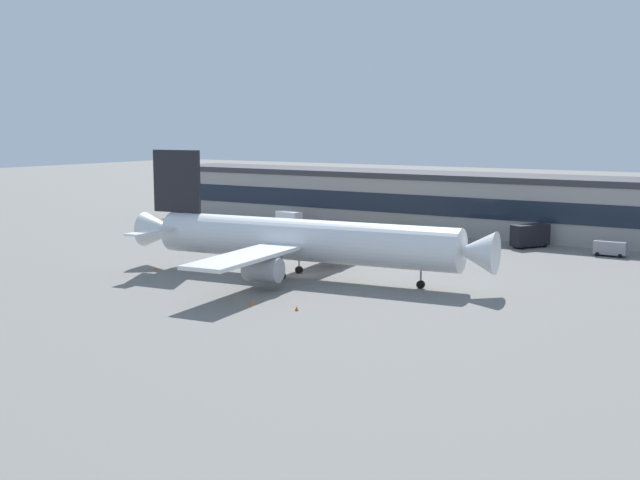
{
  "coord_description": "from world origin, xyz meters",
  "views": [
    {
      "loc": [
        64.44,
        -94.11,
        21.51
      ],
      "look_at": [
        1.5,
        2.34,
        5.0
      ],
      "focal_mm": 44.71,
      "sensor_mm": 36.0,
      "label": 1
    }
  ],
  "objects_px": {
    "traffic_cone_2": "(251,302)",
    "follow_me_car": "(392,231)",
    "pushback_tractor": "(355,231)",
    "stair_truck": "(289,219)",
    "airliner": "(299,240)",
    "belt_loader": "(322,227)",
    "fuel_truck": "(438,236)",
    "catering_truck": "(529,235)",
    "crew_van": "(610,248)",
    "traffic_cone_1": "(155,268)",
    "traffic_cone_0": "(297,308)"
  },
  "relations": [
    {
      "from": "traffic_cone_2",
      "to": "follow_me_car",
      "type": "bearing_deg",
      "value": 102.74
    },
    {
      "from": "pushback_tractor",
      "to": "stair_truck",
      "type": "bearing_deg",
      "value": 169.49
    },
    {
      "from": "traffic_cone_2",
      "to": "pushback_tractor",
      "type": "bearing_deg",
      "value": 108.97
    },
    {
      "from": "airliner",
      "to": "pushback_tractor",
      "type": "height_order",
      "value": "airliner"
    },
    {
      "from": "airliner",
      "to": "belt_loader",
      "type": "height_order",
      "value": "airliner"
    },
    {
      "from": "fuel_truck",
      "to": "catering_truck",
      "type": "bearing_deg",
      "value": 26.64
    },
    {
      "from": "stair_truck",
      "to": "follow_me_car",
      "type": "distance_m",
      "value": 24.54
    },
    {
      "from": "crew_van",
      "to": "airliner",
      "type": "bearing_deg",
      "value": -126.8
    },
    {
      "from": "stair_truck",
      "to": "catering_truck",
      "type": "distance_m",
      "value": 51.93
    },
    {
      "from": "stair_truck",
      "to": "traffic_cone_1",
      "type": "bearing_deg",
      "value": -76.93
    },
    {
      "from": "stair_truck",
      "to": "catering_truck",
      "type": "bearing_deg",
      "value": 1.16
    },
    {
      "from": "belt_loader",
      "to": "traffic_cone_1",
      "type": "distance_m",
      "value": 49.47
    },
    {
      "from": "pushback_tractor",
      "to": "traffic_cone_2",
      "type": "xyz_separation_m",
      "value": [
        20.3,
        -59.06,
        -0.73
      ]
    },
    {
      "from": "fuel_truck",
      "to": "crew_van",
      "type": "bearing_deg",
      "value": 10.23
    },
    {
      "from": "pushback_tractor",
      "to": "catering_truck",
      "type": "bearing_deg",
      "value": 7.65
    },
    {
      "from": "belt_loader",
      "to": "catering_truck",
      "type": "distance_m",
      "value": 42.1
    },
    {
      "from": "traffic_cone_2",
      "to": "stair_truck",
      "type": "bearing_deg",
      "value": 121.85
    },
    {
      "from": "belt_loader",
      "to": "traffic_cone_1",
      "type": "bearing_deg",
      "value": -87.63
    },
    {
      "from": "pushback_tractor",
      "to": "stair_truck",
      "type": "distance_m",
      "value": 18.86
    },
    {
      "from": "traffic_cone_0",
      "to": "traffic_cone_1",
      "type": "distance_m",
      "value": 34.7
    },
    {
      "from": "crew_van",
      "to": "traffic_cone_1",
      "type": "bearing_deg",
      "value": -136.91
    },
    {
      "from": "fuel_truck",
      "to": "traffic_cone_0",
      "type": "bearing_deg",
      "value": -82.18
    },
    {
      "from": "belt_loader",
      "to": "traffic_cone_0",
      "type": "relative_size",
      "value": 11.14
    },
    {
      "from": "stair_truck",
      "to": "traffic_cone_1",
      "type": "relative_size",
      "value": 10.84
    },
    {
      "from": "airliner",
      "to": "follow_me_car",
      "type": "relative_size",
      "value": 11.66
    },
    {
      "from": "stair_truck",
      "to": "fuel_truck",
      "type": "height_order",
      "value": "stair_truck"
    },
    {
      "from": "airliner",
      "to": "catering_truck",
      "type": "xyz_separation_m",
      "value": [
        18.33,
        45.75,
        -3.14
      ]
    },
    {
      "from": "traffic_cone_0",
      "to": "traffic_cone_1",
      "type": "height_order",
      "value": "traffic_cone_1"
    },
    {
      "from": "follow_me_car",
      "to": "pushback_tractor",
      "type": "bearing_deg",
      "value": -144.92
    },
    {
      "from": "airliner",
      "to": "traffic_cone_0",
      "type": "xyz_separation_m",
      "value": [
        11.58,
        -17.31,
        -5.14
      ]
    },
    {
      "from": "crew_van",
      "to": "traffic_cone_0",
      "type": "distance_m",
      "value": 64.59
    },
    {
      "from": "traffic_cone_0",
      "to": "traffic_cone_1",
      "type": "bearing_deg",
      "value": 162.81
    },
    {
      "from": "fuel_truck",
      "to": "belt_loader",
      "type": "distance_m",
      "value": 27.81
    },
    {
      "from": "traffic_cone_1",
      "to": "pushback_tractor",
      "type": "bearing_deg",
      "value": 82.33
    },
    {
      "from": "pushback_tractor",
      "to": "traffic_cone_0",
      "type": "relative_size",
      "value": 9.12
    },
    {
      "from": "traffic_cone_0",
      "to": "pushback_tractor",
      "type": "bearing_deg",
      "value": 114.46
    },
    {
      "from": "crew_van",
      "to": "traffic_cone_0",
      "type": "height_order",
      "value": "crew_van"
    },
    {
      "from": "catering_truck",
      "to": "traffic_cone_1",
      "type": "bearing_deg",
      "value": -127.08
    },
    {
      "from": "belt_loader",
      "to": "traffic_cone_0",
      "type": "xyz_separation_m",
      "value": [
        35.2,
        -59.68,
        -0.86
      ]
    },
    {
      "from": "airliner",
      "to": "pushback_tractor",
      "type": "bearing_deg",
      "value": 110.06
    },
    {
      "from": "airliner",
      "to": "belt_loader",
      "type": "bearing_deg",
      "value": 119.14
    },
    {
      "from": "pushback_tractor",
      "to": "crew_van",
      "type": "distance_m",
      "value": 47.84
    },
    {
      "from": "follow_me_car",
      "to": "catering_truck",
      "type": "bearing_deg",
      "value": 0.57
    },
    {
      "from": "follow_me_car",
      "to": "stair_truck",
      "type": "bearing_deg",
      "value": -178.18
    },
    {
      "from": "stair_truck",
      "to": "traffic_cone_2",
      "type": "xyz_separation_m",
      "value": [
        38.81,
        -62.49,
        -1.66
      ]
    },
    {
      "from": "stair_truck",
      "to": "traffic_cone_0",
      "type": "relative_size",
      "value": 10.95
    },
    {
      "from": "stair_truck",
      "to": "belt_loader",
      "type": "distance_m",
      "value": 10.27
    },
    {
      "from": "belt_loader",
      "to": "follow_me_car",
      "type": "distance_m",
      "value": 14.88
    },
    {
      "from": "airliner",
      "to": "traffic_cone_0",
      "type": "bearing_deg",
      "value": -56.22
    },
    {
      "from": "belt_loader",
      "to": "traffic_cone_0",
      "type": "bearing_deg",
      "value": -59.47
    }
  ]
}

